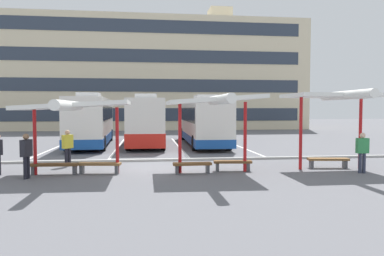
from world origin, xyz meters
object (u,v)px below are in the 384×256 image
at_px(bench_4, 192,165).
at_px(coach_bus_0, 92,121).
at_px(coach_bus_2, 203,121).
at_px(waiting_shelter_3, 335,98).
at_px(waiting_shelter_1, 75,107).
at_px(bench_3, 99,165).
at_px(waiting_shelter_2, 214,102).
at_px(waiting_passenger_0, 26,152).
at_px(waiting_passenger_1, 68,145).
at_px(coach_bus_1, 146,122).
at_px(bench_5, 233,163).
at_px(waiting_passenger_3, 362,150).
at_px(bench_2, 54,166).
at_px(bench_6, 328,161).

bearing_deg(bench_4, coach_bus_0, 114.99).
bearing_deg(coach_bus_2, waiting_shelter_3, -72.35).
height_order(waiting_shelter_1, bench_3, waiting_shelter_1).
relative_size(coach_bus_0, waiting_shelter_1, 2.12).
xyz_separation_m(coach_bus_0, coach_bus_2, (8.23, -0.10, -0.05)).
height_order(waiting_shelter_1, waiting_shelter_2, waiting_shelter_2).
bearing_deg(coach_bus_0, waiting_passenger_0, -92.45).
relative_size(waiting_shelter_2, waiting_passenger_1, 3.00).
xyz_separation_m(waiting_shelter_2, waiting_passenger_0, (-7.32, -0.28, -1.96)).
xyz_separation_m(coach_bus_1, bench_5, (3.67, -12.15, -1.38)).
relative_size(coach_bus_0, bench_5, 6.67).
xyz_separation_m(bench_4, waiting_passenger_3, (7.03, -0.79, 0.64)).
height_order(coach_bus_0, coach_bus_2, coach_bus_0).
bearing_deg(waiting_passenger_1, bench_4, -25.65).
bearing_deg(bench_4, waiting_shelter_1, 177.76).
xyz_separation_m(coach_bus_2, bench_3, (-6.17, -12.04, -1.41)).
bearing_deg(waiting_shelter_2, waiting_shelter_1, 177.23).
bearing_deg(waiting_passenger_1, coach_bus_0, 91.97).
bearing_deg(coach_bus_2, bench_2, -123.57).
bearing_deg(bench_2, coach_bus_1, 72.74).
bearing_deg(bench_3, bench_2, 179.14).
relative_size(waiting_passenger_0, waiting_passenger_3, 1.03).
bearing_deg(waiting_shelter_3, bench_2, 178.51).
relative_size(bench_3, waiting_passenger_0, 1.04).
xyz_separation_m(coach_bus_0, bench_2, (0.26, -12.11, -1.45)).
distance_m(waiting_shelter_2, waiting_passenger_0, 7.59).
xyz_separation_m(waiting_shelter_2, bench_6, (5.38, 0.72, -2.63)).
height_order(coach_bus_1, bench_3, coach_bus_1).
relative_size(waiting_shelter_1, bench_5, 3.14).
distance_m(coach_bus_0, bench_2, 12.20).
distance_m(coach_bus_0, bench_5, 14.51).
bearing_deg(coach_bus_1, bench_3, -99.14).
height_order(coach_bus_2, waiting_passenger_0, coach_bus_2).
bearing_deg(bench_3, coach_bus_1, 80.86).
bearing_deg(bench_4, coach_bus_2, 79.32).
bearing_deg(bench_5, waiting_shelter_3, -2.53).
bearing_deg(waiting_passenger_1, coach_bus_1, 69.67).
bearing_deg(waiting_passenger_3, waiting_passenger_1, 164.66).
relative_size(bench_2, waiting_passenger_1, 1.15).
height_order(coach_bus_2, waiting_shelter_3, coach_bus_2).
distance_m(coach_bus_1, waiting_shelter_2, 12.97).
height_order(bench_4, bench_6, same).
height_order(waiting_shelter_1, waiting_shelter_3, waiting_shelter_3).
relative_size(bench_2, waiting_shelter_3, 0.44).
relative_size(coach_bus_2, waiting_shelter_2, 2.36).
relative_size(coach_bus_2, waiting_shelter_1, 2.30).
distance_m(waiting_shelter_1, waiting_shelter_3, 11.00).
height_order(waiting_shelter_1, waiting_passenger_1, waiting_shelter_1).
xyz_separation_m(bench_3, waiting_passenger_0, (-2.61, -0.82, 0.67)).
bearing_deg(waiting_passenger_3, coach_bus_0, 133.94).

